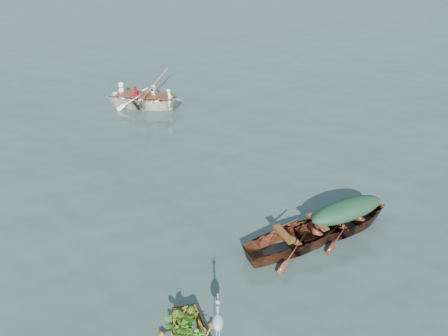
# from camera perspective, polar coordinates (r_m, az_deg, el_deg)

# --- Properties ---
(ground) EXTENTS (140.00, 140.00, 0.00)m
(ground) POSITION_cam_1_polar(r_m,az_deg,el_deg) (11.64, 1.60, -10.41)
(ground) COLOR #2F423B
(ground) RESTS_ON ground
(green_tarp_boat) EXTENTS (4.24, 2.89, 0.94)m
(green_tarp_boat) POSITION_cam_1_polar(r_m,az_deg,el_deg) (12.61, 15.26, -7.75)
(green_tarp_boat) COLOR #4E1D12
(green_tarp_boat) RESTS_ON ground
(open_wooden_boat) EXTENTS (4.50, 3.10, 1.01)m
(open_wooden_boat) POSITION_cam_1_polar(r_m,az_deg,el_deg) (11.87, 9.73, -9.95)
(open_wooden_boat) COLOR #5E2517
(open_wooden_boat) RESTS_ON ground
(rowed_boat) EXTENTS (4.59, 2.16, 1.06)m
(rowed_boat) POSITION_cam_1_polar(r_m,az_deg,el_deg) (19.00, -10.07, 7.86)
(rowed_boat) COLOR white
(rowed_boat) RESTS_ON ground
(green_tarp_cover) EXTENTS (2.33, 1.59, 0.52)m
(green_tarp_cover) POSITION_cam_1_polar(r_m,az_deg,el_deg) (12.16, 15.77, -5.16)
(green_tarp_cover) COLOR #15351C
(green_tarp_cover) RESTS_ON green_tarp_boat
(thwart_benches) EXTENTS (2.31, 1.67, 0.04)m
(thwart_benches) POSITION_cam_1_polar(r_m,az_deg,el_deg) (11.52, 9.97, -8.05)
(thwart_benches) COLOR #462910
(thwart_benches) RESTS_ON open_wooden_boat
(heron) EXTENTS (0.36, 0.45, 0.92)m
(heron) POSITION_cam_1_polar(r_m,az_deg,el_deg) (9.00, -0.80, -19.99)
(heron) COLOR #96989E
(heron) RESTS_ON yellow_dinghy
(dinghy_weeds) EXTENTS (0.87, 1.03, 0.60)m
(dinghy_weeds) POSITION_cam_1_polar(r_m,az_deg,el_deg) (9.38, -4.77, -18.69)
(dinghy_weeds) COLOR #39731E
(dinghy_weeds) RESTS_ON yellow_dinghy
(rowers) EXTENTS (3.26, 1.77, 0.76)m
(rowers) POSITION_cam_1_polar(r_m,az_deg,el_deg) (18.64, -10.34, 10.37)
(rowers) COLOR silver
(rowers) RESTS_ON rowed_boat
(oars) EXTENTS (1.10, 2.67, 0.06)m
(oars) POSITION_cam_1_polar(r_m,az_deg,el_deg) (18.77, -10.23, 9.39)
(oars) COLOR #A1663D
(oars) RESTS_ON rowed_boat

